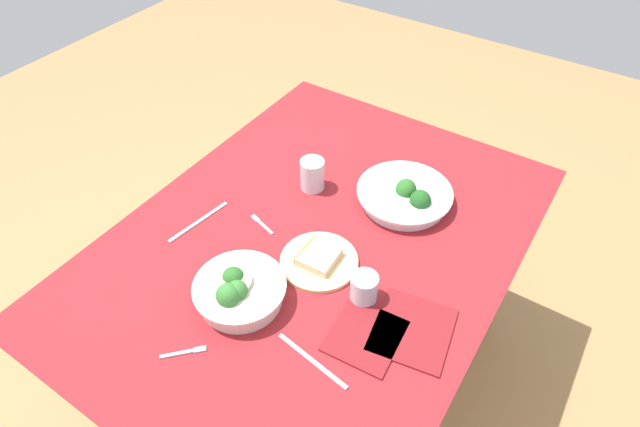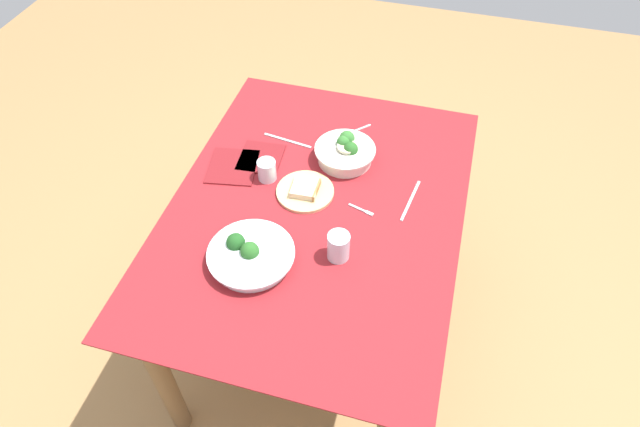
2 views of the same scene
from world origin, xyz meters
The scene contains 13 objects.
ground_plane centered at (0.00, 0.00, 0.00)m, with size 6.00×6.00×0.00m, color #9E7547.
dining_table centered at (0.00, 0.00, 0.65)m, with size 1.35×1.00×0.77m.
broccoli_bowl_far centered at (-0.27, 0.14, 0.79)m, with size 0.28×0.28×0.08m.
broccoli_bowl_near centered at (0.27, -0.04, 0.80)m, with size 0.23×0.23×0.10m.
bread_side_plate centered at (0.06, 0.06, 0.78)m, with size 0.21×0.21×0.04m.
water_glass_center centered at (-0.18, -0.13, 0.82)m, with size 0.07×0.07×0.10m, color silver.
water_glass_side centered at (0.10, 0.21, 0.81)m, with size 0.07×0.07×0.08m, color silver.
fork_by_far_bowl centered at (0.03, -0.16, 0.77)m, with size 0.04×0.09×0.00m.
fork_by_near_bowl centered at (0.45, -0.05, 0.77)m, with size 0.08×0.08×0.00m.
table_knife_left centered at (0.13, -0.31, 0.77)m, with size 0.21×0.01×0.00m, color #B7B7BC.
table_knife_right centered at (0.31, 0.20, 0.77)m, with size 0.20×0.01×0.00m, color #B7B7BC.
napkin_folded_upper centered at (0.12, 0.35, 0.77)m, with size 0.19×0.18×0.01m, color maroon.
napkin_folded_lower centered at (0.19, 0.27, 0.77)m, with size 0.17×0.16×0.01m, color maroon.
Camera 2 is at (-1.23, -0.36, 2.18)m, focal length 30.96 mm.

